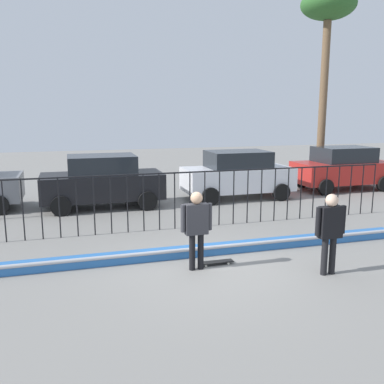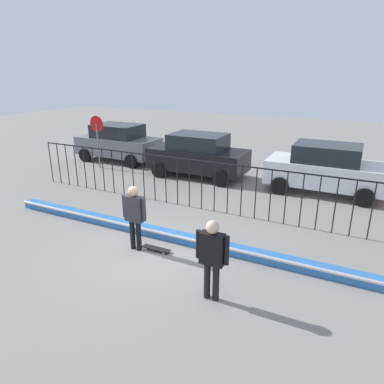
{
  "view_description": "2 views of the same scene",
  "coord_description": "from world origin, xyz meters",
  "px_view_note": "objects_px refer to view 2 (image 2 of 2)",
  "views": [
    {
      "loc": [
        -2.97,
        -8.58,
        3.48
      ],
      "look_at": [
        0.32,
        2.6,
        1.23
      ],
      "focal_mm": 39.74,
      "sensor_mm": 36.0,
      "label": 1
    },
    {
      "loc": [
        4.65,
        -6.75,
        4.48
      ],
      "look_at": [
        0.38,
        1.83,
        1.14
      ],
      "focal_mm": 32.58,
      "sensor_mm": 36.0,
      "label": 2
    }
  ],
  "objects_px": {
    "skateboarder": "(134,212)",
    "parked_car_black": "(198,155)",
    "skateboard": "(156,249)",
    "camera_operator": "(212,253)",
    "parked_car_gray": "(118,142)",
    "parked_car_white": "(325,168)",
    "stop_sign": "(97,135)"
  },
  "relations": [
    {
      "from": "skateboarder",
      "to": "parked_car_black",
      "type": "bearing_deg",
      "value": 80.01
    },
    {
      "from": "skateboarder",
      "to": "parked_car_black",
      "type": "relative_size",
      "value": 0.41
    },
    {
      "from": "skateboard",
      "to": "parked_car_black",
      "type": "xyz_separation_m",
      "value": [
        -1.98,
        6.71,
        0.91
      ]
    },
    {
      "from": "parked_car_black",
      "to": "camera_operator",
      "type": "bearing_deg",
      "value": -65.06
    },
    {
      "from": "skateboarder",
      "to": "camera_operator",
      "type": "height_order",
      "value": "camera_operator"
    },
    {
      "from": "skateboarder",
      "to": "camera_operator",
      "type": "bearing_deg",
      "value": -44.07
    },
    {
      "from": "parked_car_gray",
      "to": "camera_operator",
      "type": "bearing_deg",
      "value": -41.64
    },
    {
      "from": "skateboard",
      "to": "parked_car_white",
      "type": "xyz_separation_m",
      "value": [
        3.33,
        6.84,
        0.91
      ]
    },
    {
      "from": "parked_car_white",
      "to": "stop_sign",
      "type": "bearing_deg",
      "value": -178.38
    },
    {
      "from": "camera_operator",
      "to": "parked_car_white",
      "type": "bearing_deg",
      "value": -91.42
    },
    {
      "from": "camera_operator",
      "to": "parked_car_white",
      "type": "xyz_separation_m",
      "value": [
        1.22,
        8.07,
        -0.09
      ]
    },
    {
      "from": "parked_car_white",
      "to": "camera_operator",
      "type": "bearing_deg",
      "value": -102.21
    },
    {
      "from": "skateboarder",
      "to": "parked_car_white",
      "type": "xyz_separation_m",
      "value": [
        3.85,
        7.0,
        -0.08
      ]
    },
    {
      "from": "skateboard",
      "to": "stop_sign",
      "type": "distance_m",
      "value": 9.22
    },
    {
      "from": "parked_car_gray",
      "to": "parked_car_black",
      "type": "bearing_deg",
      "value": -6.28
    },
    {
      "from": "skateboarder",
      "to": "parked_car_white",
      "type": "distance_m",
      "value": 7.99
    },
    {
      "from": "parked_car_gray",
      "to": "stop_sign",
      "type": "distance_m",
      "value": 1.67
    },
    {
      "from": "skateboarder",
      "to": "skateboard",
      "type": "bearing_deg",
      "value": -5.32
    },
    {
      "from": "skateboard",
      "to": "parked_car_black",
      "type": "relative_size",
      "value": 0.19
    },
    {
      "from": "skateboard",
      "to": "stop_sign",
      "type": "bearing_deg",
      "value": 159.83
    },
    {
      "from": "parked_car_white",
      "to": "parked_car_gray",
      "type": "bearing_deg",
      "value": 172.99
    },
    {
      "from": "skateboarder",
      "to": "parked_car_black",
      "type": "distance_m",
      "value": 7.02
    },
    {
      "from": "parked_car_black",
      "to": "parked_car_white",
      "type": "distance_m",
      "value": 5.31
    },
    {
      "from": "camera_operator",
      "to": "parked_car_gray",
      "type": "relative_size",
      "value": 0.41
    },
    {
      "from": "skateboarder",
      "to": "parked_car_black",
      "type": "height_order",
      "value": "parked_car_black"
    },
    {
      "from": "skateboard",
      "to": "camera_operator",
      "type": "relative_size",
      "value": 0.45
    },
    {
      "from": "parked_car_black",
      "to": "stop_sign",
      "type": "distance_m",
      "value": 5.04
    },
    {
      "from": "skateboarder",
      "to": "parked_car_gray",
      "type": "height_order",
      "value": "parked_car_gray"
    },
    {
      "from": "parked_car_gray",
      "to": "parked_car_white",
      "type": "relative_size",
      "value": 1.0
    },
    {
      "from": "skateboarder",
      "to": "parked_car_gray",
      "type": "distance_m",
      "value": 9.94
    },
    {
      "from": "skateboard",
      "to": "parked_car_white",
      "type": "height_order",
      "value": "parked_car_white"
    },
    {
      "from": "skateboarder",
      "to": "parked_car_white",
      "type": "bearing_deg",
      "value": 39.22
    }
  ]
}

